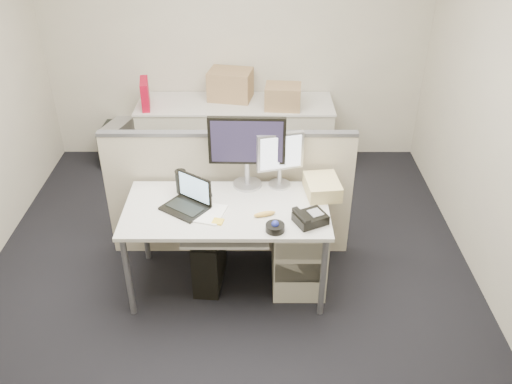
{
  "coord_description": "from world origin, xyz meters",
  "views": [
    {
      "loc": [
        0.22,
        -3.29,
        2.94
      ],
      "look_at": [
        0.22,
        0.15,
        0.77
      ],
      "focal_mm": 38.0,
      "sensor_mm": 36.0,
      "label": 1
    }
  ],
  "objects_px": {
    "desk": "(226,215)",
    "laptop": "(184,196)",
    "monitor_main": "(247,152)",
    "desk_phone": "(310,218)"
  },
  "relations": [
    {
      "from": "desk",
      "to": "laptop",
      "type": "distance_m",
      "value": 0.35
    },
    {
      "from": "monitor_main",
      "to": "laptop",
      "type": "height_order",
      "value": "monitor_main"
    },
    {
      "from": "laptop",
      "to": "desk_phone",
      "type": "height_order",
      "value": "laptop"
    },
    {
      "from": "monitor_main",
      "to": "laptop",
      "type": "xyz_separation_m",
      "value": [
        -0.45,
        -0.34,
        -0.17
      ]
    },
    {
      "from": "monitor_main",
      "to": "desk",
      "type": "bearing_deg",
      "value": -113.63
    },
    {
      "from": "desk",
      "to": "monitor_main",
      "type": "height_order",
      "value": "monitor_main"
    },
    {
      "from": "laptop",
      "to": "desk_phone",
      "type": "xyz_separation_m",
      "value": [
        0.9,
        -0.16,
        -0.08
      ]
    },
    {
      "from": "monitor_main",
      "to": "desk_phone",
      "type": "height_order",
      "value": "monitor_main"
    },
    {
      "from": "monitor_main",
      "to": "desk_phone",
      "type": "xyz_separation_m",
      "value": [
        0.45,
        -0.5,
        -0.26
      ]
    },
    {
      "from": "monitor_main",
      "to": "laptop",
      "type": "relative_size",
      "value": 1.84
    }
  ]
}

